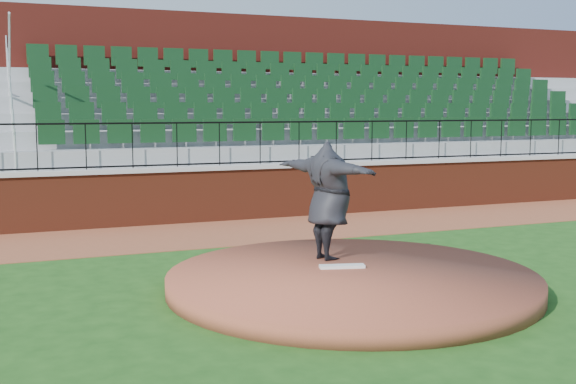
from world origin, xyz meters
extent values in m
plane|color=#1A4614|center=(0.00, 0.00, 0.00)|extent=(90.00, 90.00, 0.00)
cube|color=brown|center=(0.00, 5.40, 0.01)|extent=(34.00, 3.20, 0.01)
cube|color=maroon|center=(0.00, 7.00, 0.60)|extent=(34.00, 0.35, 1.20)
cube|color=#B7B7B7|center=(0.00, 7.00, 1.25)|extent=(34.00, 0.45, 0.10)
cube|color=maroon|center=(0.00, 12.52, 2.75)|extent=(34.00, 0.50, 5.50)
cylinder|color=brown|center=(0.43, 0.08, 0.12)|extent=(5.41, 5.41, 0.25)
cube|color=silver|center=(0.44, 0.41, 0.27)|extent=(0.70, 0.34, 0.05)
imported|color=black|center=(0.51, 1.06, 1.19)|extent=(1.15, 2.39, 1.88)
camera|label=1|loc=(-4.28, -9.08, 2.65)|focal=44.74mm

